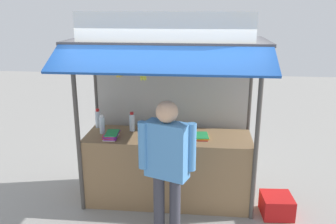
% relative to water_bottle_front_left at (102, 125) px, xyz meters
% --- Properties ---
extents(ground_plane, '(20.00, 20.00, 0.00)m').
position_rel_water_bottle_front_left_xyz_m(ground_plane, '(0.95, -0.02, -1.13)').
color(ground_plane, gray).
extents(stall_counter, '(2.33, 0.76, 1.00)m').
position_rel_water_bottle_front_left_xyz_m(stall_counter, '(0.95, -0.02, -0.63)').
color(stall_counter, olive).
rests_on(stall_counter, ground).
extents(stall_structure, '(2.53, 1.64, 2.69)m').
position_rel_water_bottle_front_left_xyz_m(stall_structure, '(0.95, 0.12, 0.52)').
color(stall_structure, '#4C4742').
rests_on(stall_structure, ground).
extents(water_bottle_front_left, '(0.08, 0.08, 0.27)m').
position_rel_water_bottle_front_left_xyz_m(water_bottle_front_left, '(0.00, 0.00, 0.00)').
color(water_bottle_front_left, silver).
rests_on(water_bottle_front_left, stall_counter).
extents(water_bottle_front_right, '(0.08, 0.08, 0.29)m').
position_rel_water_bottle_front_left_xyz_m(water_bottle_front_right, '(-0.13, 0.24, 0.01)').
color(water_bottle_front_right, silver).
rests_on(water_bottle_front_right, stall_counter).
extents(water_bottle_left, '(0.08, 0.08, 0.29)m').
position_rel_water_bottle_front_left_xyz_m(water_bottle_left, '(0.98, 0.21, 0.01)').
color(water_bottle_left, silver).
rests_on(water_bottle_left, stall_counter).
extents(water_bottle_mid_left, '(0.08, 0.08, 0.28)m').
position_rel_water_bottle_front_left_xyz_m(water_bottle_mid_left, '(0.40, 0.14, 0.00)').
color(water_bottle_mid_left, silver).
rests_on(water_bottle_mid_left, stall_counter).
extents(magazine_stack_back_right, '(0.21, 0.32, 0.07)m').
position_rel_water_bottle_front_left_xyz_m(magazine_stack_back_right, '(0.17, -0.16, -0.09)').
color(magazine_stack_back_right, white).
rests_on(magazine_stack_back_right, stall_counter).
extents(magazine_stack_far_left, '(0.28, 0.31, 0.04)m').
position_rel_water_bottle_front_left_xyz_m(magazine_stack_far_left, '(1.38, -0.04, -0.11)').
color(magazine_stack_far_left, red).
rests_on(magazine_stack_far_left, stall_counter).
extents(banana_bunch_inner_right, '(0.11, 0.11, 0.29)m').
position_rel_water_bottle_front_left_xyz_m(banana_bunch_inner_right, '(0.40, -0.50, 0.88)').
color(banana_bunch_inner_right, '#332D23').
extents(banana_bunch_rightmost, '(0.09, 0.09, 0.24)m').
position_rel_water_bottle_front_left_xyz_m(banana_bunch_rightmost, '(1.46, -0.50, 0.90)').
color(banana_bunch_rightmost, '#332D23').
extents(banana_bunch_leftmost, '(0.10, 0.10, 0.33)m').
position_rel_water_bottle_front_left_xyz_m(banana_bunch_leftmost, '(0.69, -0.50, 0.84)').
color(banana_bunch_leftmost, '#332D23').
extents(vendor_person, '(0.66, 0.37, 1.75)m').
position_rel_water_bottle_front_left_xyz_m(vendor_person, '(1.03, -0.93, -0.07)').
color(vendor_person, '#383842').
rests_on(vendor_person, ground).
extents(plastic_crate, '(0.43, 0.43, 0.28)m').
position_rel_water_bottle_front_left_xyz_m(plastic_crate, '(2.46, -0.27, -0.99)').
color(plastic_crate, red).
rests_on(plastic_crate, ground).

